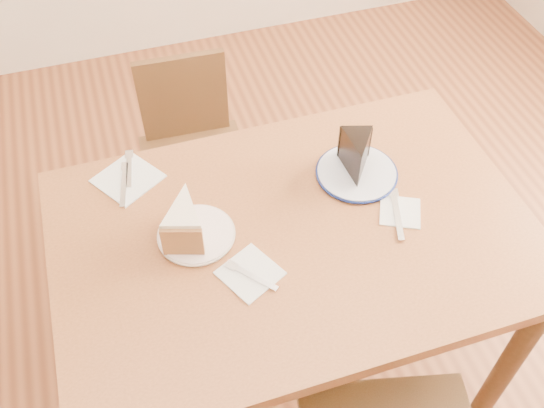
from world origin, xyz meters
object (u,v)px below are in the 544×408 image
Objects in this scene: chair_far at (194,152)px; plate_cream at (196,235)px; table at (293,253)px; carrot_cake at (185,219)px; chocolate_cake at (357,158)px; plate_navy at (357,173)px.

plate_cream reaches higher than chair_far.
chair_far is at bearing 100.62° from table.
table is 1.61× the size of chair_far.
carrot_cake is 1.13× the size of chocolate_cake.
chocolate_cake reaches higher than chair_far.
table is 8.98× the size of carrot_cake.
plate_navy reaches higher than table.
plate_cream is 1.56× the size of chocolate_cake.
plate_navy is 0.06m from chocolate_cake.
table is 0.75m from chair_far.
carrot_cake reaches higher than table.
carrot_cake reaches higher than plate_navy.
plate_navy is at bearing 124.53° from chair_far.
chocolate_cake is (0.48, 0.06, 0.01)m from carrot_cake.
carrot_cake is at bearing 163.93° from table.
carrot_cake is (-0.02, 0.02, 0.05)m from plate_cream.
chocolate_cake is (0.46, 0.08, 0.06)m from plate_cream.
plate_cream is at bearing 26.56° from chocolate_cake.
chocolate_cake is (0.35, -0.57, 0.40)m from chair_far.
plate_cream is at bearing 83.20° from chair_far.
chair_far is at bearing -41.30° from chocolate_cake.
plate_navy is at bearing 30.31° from table.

